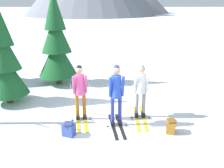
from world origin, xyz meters
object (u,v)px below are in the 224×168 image
Objects in this scene: backpack_on_snow_front at (171,126)px; backpack_on_snow_beside at (69,129)px; skier_in_pink at (80,90)px; skier_in_white at (141,88)px; pine_tree_far at (56,42)px; pine_tree_mid at (4,59)px; skier_in_blue at (116,91)px.

backpack_on_snow_beside is (-2.84, -0.07, 0.00)m from backpack_on_snow_front.
skier_in_pink reaches higher than backpack_on_snow_beside.
skier_in_pink is 2.85m from backpack_on_snow_front.
skier_in_pink is at bearing 75.69° from backpack_on_snow_beside.
skier_in_white is 0.45× the size of pine_tree_far.
skier_in_pink is 3.15m from pine_tree_mid.
pine_tree_mid reaches higher than skier_in_blue.
skier_in_blue reaches higher than backpack_on_snow_beside.
skier_in_blue is 4.26m from pine_tree_mid.
skier_in_pink is 0.94× the size of skier_in_blue.
backpack_on_snow_beside is at bearing -156.18° from skier_in_blue.
backpack_on_snow_beside is (1.04, -4.59, -1.66)m from pine_tree_far.
skier_in_white reaches higher than backpack_on_snow_front.
skier_in_pink is at bearing -27.90° from pine_tree_mid.
skier_in_blue is at bearing -59.42° from pine_tree_far.
pine_tree_far is 10.36× the size of backpack_on_snow_beside.
skier_in_white is (1.86, 0.10, 0.01)m from skier_in_pink.
skier_in_pink is 3.93m from pine_tree_far.
skier_in_blue is 4.72m from pine_tree_far.
skier_in_blue reaches higher than backpack_on_snow_front.
pine_tree_mid reaches higher than backpack_on_snow_front.
pine_tree_far is 6.19m from backpack_on_snow_front.
skier_in_blue is at bearing 23.82° from backpack_on_snow_beside.
skier_in_pink is at bearing -70.20° from pine_tree_far.
skier_in_pink is 4.47× the size of backpack_on_snow_beside.
pine_tree_far is at bearing 56.62° from pine_tree_mid.
backpack_on_snow_beside is at bearing -152.65° from skier_in_white.
backpack_on_snow_front is at bearing -54.50° from skier_in_white.
pine_tree_mid is 2.60m from pine_tree_far.
backpack_on_snow_beside is at bearing -104.31° from skier_in_pink.
skier_in_pink is at bearing 159.24° from skier_in_blue.
pine_tree_far reaches higher than backpack_on_snow_beside.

